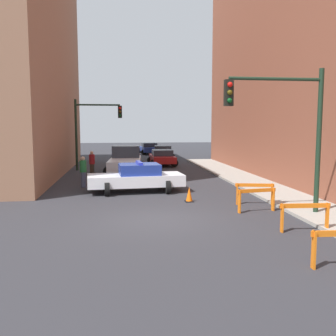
% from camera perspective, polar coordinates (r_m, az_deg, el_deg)
% --- Properties ---
extents(ground_plane, '(120.00, 120.00, 0.00)m').
position_cam_1_polar(ground_plane, '(13.27, -1.66, -7.89)').
color(ground_plane, '#2D2D33').
extents(sidewalk_right, '(2.40, 44.00, 0.12)m').
position_cam_1_polar(sidewalk_right, '(15.17, 22.49, -6.33)').
color(sidewalk_right, '#9E998E').
rests_on(sidewalk_right, ground_plane).
extents(traffic_light_near, '(3.64, 0.35, 5.20)m').
position_cam_1_polar(traffic_light_near, '(14.10, 17.95, 7.13)').
color(traffic_light_near, black).
rests_on(traffic_light_near, sidewalk_right).
extents(traffic_light_far, '(3.44, 0.35, 5.20)m').
position_cam_1_polar(traffic_light_far, '(28.14, -11.62, 6.56)').
color(traffic_light_far, black).
rests_on(traffic_light_far, ground_plane).
extents(police_car, '(4.83, 2.60, 1.52)m').
position_cam_1_polar(police_car, '(18.68, -4.81, -1.45)').
color(police_car, white).
rests_on(police_car, ground_plane).
extents(white_truck, '(2.89, 5.53, 1.90)m').
position_cam_1_polar(white_truck, '(25.52, -6.48, 1.07)').
color(white_truck, silver).
rests_on(white_truck, ground_plane).
extents(parked_car_near, '(2.31, 4.32, 1.31)m').
position_cam_1_polar(parked_car_near, '(31.06, -0.90, 1.64)').
color(parked_car_near, maroon).
rests_on(parked_car_near, ground_plane).
extents(parked_car_mid, '(2.46, 4.41, 1.31)m').
position_cam_1_polar(parked_car_mid, '(37.34, -0.82, 2.46)').
color(parked_car_mid, '#474C51').
rests_on(parked_car_mid, ground_plane).
extents(parked_car_far, '(2.51, 4.44, 1.31)m').
position_cam_1_polar(parked_car_far, '(43.63, -2.90, 3.03)').
color(parked_car_far, navy).
rests_on(parked_car_far, ground_plane).
extents(pedestrian_crossing, '(0.49, 0.49, 1.66)m').
position_cam_1_polar(pedestrian_crossing, '(20.52, -12.79, -0.49)').
color(pedestrian_crossing, '#474C66').
rests_on(pedestrian_crossing, ground_plane).
extents(pedestrian_corner, '(0.50, 0.50, 1.66)m').
position_cam_1_polar(pedestrian_corner, '(24.73, -11.51, 0.70)').
color(pedestrian_corner, '#382D23').
rests_on(pedestrian_corner, ground_plane).
extents(barrier_mid, '(1.60, 0.25, 0.90)m').
position_cam_1_polar(barrier_mid, '(12.42, 20.14, -6.38)').
color(barrier_mid, orange).
rests_on(barrier_mid, ground_plane).
extents(barrier_back, '(1.59, 0.38, 0.90)m').
position_cam_1_polar(barrier_back, '(14.72, 13.35, -4.18)').
color(barrier_back, orange).
rests_on(barrier_back, ground_plane).
extents(barrier_corner, '(1.58, 0.45, 0.90)m').
position_cam_1_polar(barrier_corner, '(16.01, 13.05, -3.32)').
color(barrier_corner, orange).
rests_on(barrier_corner, ground_plane).
extents(traffic_cone, '(0.36, 0.36, 0.66)m').
position_cam_1_polar(traffic_cone, '(16.30, 3.25, -4.06)').
color(traffic_cone, black).
rests_on(traffic_cone, ground_plane).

